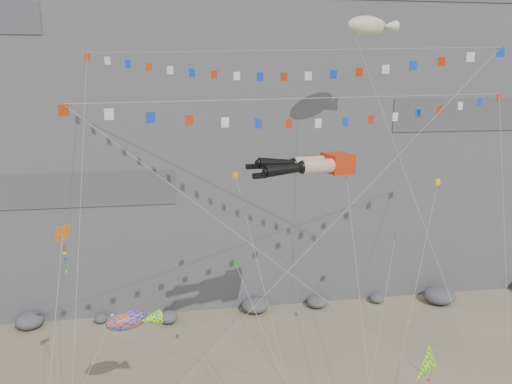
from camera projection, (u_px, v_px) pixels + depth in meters
cliff at (234, 45)px, 55.66m from camera, size 80.00×28.00×50.00m
talus_boulders at (255, 305)px, 46.69m from camera, size 60.00×3.00×1.20m
legs_kite at (311, 165)px, 31.00m from camera, size 6.88×12.44×19.62m
flag_banner_upper at (272, 51)px, 32.50m from camera, size 25.23×16.19×28.32m
flag_banner_lower at (333, 98)px, 29.81m from camera, size 28.84×11.17×23.36m
harlequin_kite at (63, 234)px, 26.74m from camera, size 2.00×7.48×14.77m
fish_windsock at (127, 321)px, 29.46m from camera, size 6.94×7.88×11.06m
delta_kite at (429, 365)px, 26.99m from camera, size 5.12×6.45×9.16m
blimp_windsock at (367, 27)px, 37.39m from camera, size 6.44×16.42×29.53m
small_kite_a at (237, 183)px, 34.25m from camera, size 2.96×15.72×21.30m
small_kite_b at (395, 239)px, 34.08m from camera, size 7.53×11.88×17.03m
small_kite_c at (238, 270)px, 31.06m from camera, size 4.65×11.26×15.14m
small_kite_d at (436, 189)px, 34.93m from camera, size 9.49×12.27×20.43m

